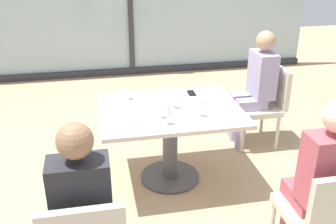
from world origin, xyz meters
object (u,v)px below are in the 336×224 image
person_front_right (322,177)px  wine_glass_1 (168,109)px  person_far_right (256,84)px  coffee_cup (126,95)px  person_front_left (83,205)px  chair_far_right (264,101)px  wine_glass_0 (201,102)px  wine_glass_2 (174,94)px  chair_front_right (326,213)px  wine_glass_3 (161,103)px  dining_table_main (170,126)px  cell_phone_on_table (191,93)px

person_front_right → wine_glass_1: 1.25m
person_far_right → coffee_cup: bearing=-170.7°
person_front_left → chair_far_right: bearing=42.2°
wine_glass_0 → wine_glass_1: 0.32m
person_front_right → person_front_left: (-1.53, 0.00, 0.00)m
wine_glass_2 → person_far_right: bearing=27.1°
chair_front_right → wine_glass_1: bearing=130.0°
chair_far_right → wine_glass_3: bearing=-151.0°
chair_front_right → person_far_right: (0.27, 1.84, 0.20)m
dining_table_main → wine_glass_1: size_ratio=6.75×
person_front_right → person_front_left: 1.53m
person_far_right → chair_far_right: bearing=-0.0°
chair_far_right → wine_glass_1: wine_glass_1 is taller
chair_far_right → cell_phone_on_table: bearing=-166.5°
chair_front_right → wine_glass_1: (-0.85, 1.01, 0.37)m
person_front_right → wine_glass_3: 1.37m
person_far_right → wine_glass_3: size_ratio=6.81×
person_front_right → cell_phone_on_table: size_ratio=8.75×
person_front_left → coffee_cup: person_front_left is taller
wine_glass_1 → coffee_cup: 0.66m
wine_glass_2 → wine_glass_3: bearing=-129.2°
dining_table_main → chair_far_right: chair_far_right is taller
wine_glass_3 → cell_phone_on_table: size_ratio=1.28×
dining_table_main → person_far_right: size_ratio=0.99×
person_front_right → coffee_cup: size_ratio=14.00×
wine_glass_1 → person_front_left: bearing=-127.1°
wine_glass_0 → cell_phone_on_table: wine_glass_0 is taller
wine_glass_1 → chair_front_right: bearing=-50.0°
cell_phone_on_table → chair_far_right: bearing=14.9°
chair_far_right → wine_glass_0: 1.23m
person_front_left → wine_glass_2: (0.80, 1.22, 0.16)m
wine_glass_3 → chair_far_right: bearing=29.0°
dining_table_main → coffee_cup: coffee_cup is taller
chair_front_right → wine_glass_0: (-0.54, 1.10, 0.37)m
chair_front_right → coffee_cup: 1.98m
dining_table_main → wine_glass_2: 0.31m
dining_table_main → cell_phone_on_table: bearing=48.8°
dining_table_main → wine_glass_3: 0.37m
dining_table_main → cell_phone_on_table: (0.27, 0.31, 0.18)m
wine_glass_0 → wine_glass_2: 0.29m
wine_glass_2 → wine_glass_3: same height
chair_far_right → coffee_cup: size_ratio=9.67×
chair_front_right → person_far_right: person_far_right is taller
wine_glass_0 → cell_phone_on_table: (0.05, 0.53, -0.13)m
chair_front_right → wine_glass_2: 1.56m
person_front_right → person_front_left: same height
chair_front_right → coffee_cup: chair_front_right is taller
wine_glass_2 → cell_phone_on_table: 0.41m
chair_front_right → wine_glass_2: bearing=118.9°
chair_far_right → wine_glass_3: 1.48m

